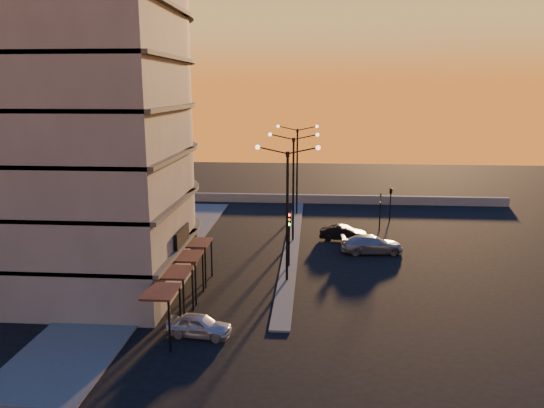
% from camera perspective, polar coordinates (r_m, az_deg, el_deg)
% --- Properties ---
extents(ground, '(120.00, 120.00, 0.00)m').
position_cam_1_polar(ground, '(37.38, 1.61, -8.30)').
color(ground, black).
rests_on(ground, ground).
extents(sidewalk_west, '(5.00, 40.00, 0.12)m').
position_cam_1_polar(sidewalk_west, '(42.87, -12.33, -5.76)').
color(sidewalk_west, '#525250').
rests_on(sidewalk_west, ground).
extents(median, '(1.20, 36.00, 0.12)m').
position_cam_1_polar(median, '(46.84, 2.25, -3.93)').
color(median, '#525250').
rests_on(median, ground).
extents(parapet, '(44.00, 0.50, 1.00)m').
position_cam_1_polar(parapet, '(62.24, 4.70, 0.55)').
color(parapet, slate).
rests_on(parapet, ground).
extents(building, '(14.35, 17.08, 25.00)m').
position_cam_1_polar(building, '(38.37, -19.97, 9.73)').
color(building, slate).
rests_on(building, ground).
extents(streetlamp_near, '(4.32, 0.32, 9.51)m').
position_cam_1_polar(streetlamp_near, '(35.79, 1.66, 0.11)').
color(streetlamp_near, black).
rests_on(streetlamp_near, ground).
extents(streetlamp_mid, '(4.32, 0.32, 9.51)m').
position_cam_1_polar(streetlamp_mid, '(45.61, 2.31, 2.76)').
color(streetlamp_mid, black).
rests_on(streetlamp_mid, ground).
extents(streetlamp_far, '(4.32, 0.32, 9.51)m').
position_cam_1_polar(streetlamp_far, '(55.49, 2.72, 4.47)').
color(streetlamp_far, black).
rests_on(streetlamp_far, ground).
extents(traffic_light_main, '(0.28, 0.44, 4.25)m').
position_cam_1_polar(traffic_light_main, '(39.22, 1.85, -2.87)').
color(traffic_light_main, black).
rests_on(traffic_light_main, ground).
extents(signal_east_a, '(0.13, 0.16, 3.60)m').
position_cam_1_polar(signal_east_a, '(50.60, 11.54, -0.75)').
color(signal_east_a, black).
rests_on(signal_east_a, ground).
extents(signal_east_b, '(0.42, 1.99, 3.60)m').
position_cam_1_polar(signal_east_b, '(54.44, 12.67, 1.37)').
color(signal_east_b, black).
rests_on(signal_east_b, ground).
extents(car_hatchback, '(3.74, 1.94, 1.22)m').
position_cam_1_polar(car_hatchback, '(29.71, -7.85, -12.80)').
color(car_hatchback, '#B1B3B9').
rests_on(car_hatchback, ground).
extents(car_sedan, '(4.18, 1.94, 1.33)m').
position_cam_1_polar(car_sedan, '(47.31, 7.64, -3.10)').
color(car_sedan, black).
rests_on(car_sedan, ground).
extents(car_wagon, '(5.20, 2.50, 1.46)m').
position_cam_1_polar(car_wagon, '(44.08, 10.71, -4.28)').
color(car_wagon, gray).
rests_on(car_wagon, ground).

